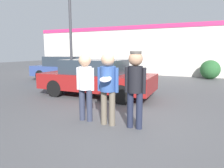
% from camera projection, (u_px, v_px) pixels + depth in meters
% --- Properties ---
extents(ground_plane, '(56.00, 56.00, 0.00)m').
position_uv_depth(ground_plane, '(120.00, 122.00, 5.10)').
color(ground_plane, '#4C4C4F').
extents(storefront_building, '(24.00, 0.22, 3.77)m').
position_uv_depth(storefront_building, '(174.00, 50.00, 14.48)').
color(storefront_building, silver).
rests_on(storefront_building, ground).
extents(person_left, '(0.50, 0.33, 1.73)m').
position_uv_depth(person_left, '(85.00, 82.00, 5.08)').
color(person_left, '#2D3347').
rests_on(person_left, ground).
extents(person_middle_with_frisbee, '(0.55, 0.59, 1.76)m').
position_uv_depth(person_middle_with_frisbee, '(108.00, 82.00, 4.76)').
color(person_middle_with_frisbee, '#665B4C').
rests_on(person_middle_with_frisbee, ground).
extents(person_right, '(0.50, 0.33, 1.80)m').
position_uv_depth(person_right, '(135.00, 82.00, 4.55)').
color(person_right, '#1E2338').
rests_on(person_right, ground).
extents(parked_car_near, '(4.59, 1.95, 1.47)m').
position_uv_depth(parked_car_near, '(96.00, 77.00, 8.09)').
color(parked_car_near, maroon).
rests_on(parked_car_near, ground).
extents(parked_car_far, '(4.30, 1.82, 1.49)m').
position_uv_depth(parked_car_far, '(66.00, 69.00, 12.29)').
color(parked_car_far, '#334784').
rests_on(parked_car_far, ground).
extents(street_lamp, '(1.18, 0.35, 5.40)m').
position_uv_depth(street_lamp, '(74.00, 16.00, 8.71)').
color(street_lamp, '#38383D').
rests_on(street_lamp, ground).
extents(shrub, '(1.24, 1.24, 1.24)m').
position_uv_depth(shrub, '(210.00, 70.00, 13.00)').
color(shrub, '#285B2D').
rests_on(shrub, ground).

